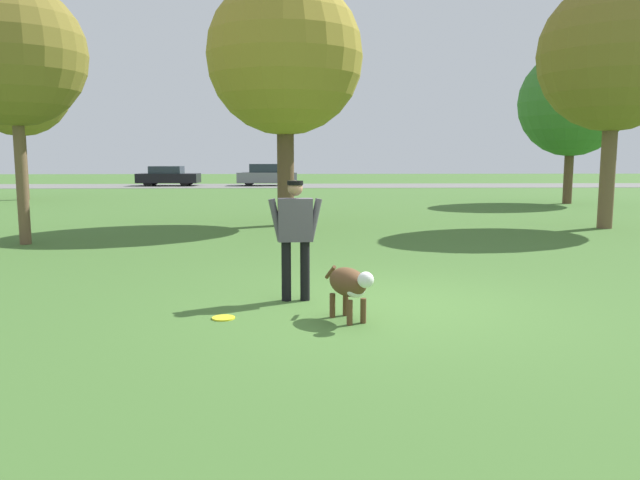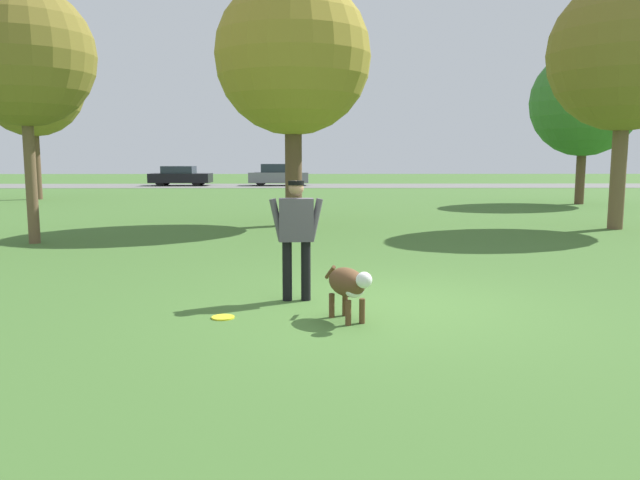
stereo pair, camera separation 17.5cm
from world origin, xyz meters
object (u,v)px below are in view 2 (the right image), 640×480
tree_far_right (584,103)px  tree_near_right (626,55)px  dog (348,284)px  tree_near_left (23,56)px  tree_far_left (31,85)px  parked_car_grey (278,175)px  tree_mid_center (293,57)px  frisbee (223,317)px  person (296,230)px  parked_car_black (180,176)px

tree_far_right → tree_near_right: tree_near_right is taller
dog → tree_near_left: bearing=-162.2°
tree_far_left → tree_near_right: (20.56, -11.79, -0.52)m
parked_car_grey → tree_mid_center: bearing=-85.8°
frisbee → parked_car_grey: parked_car_grey is taller
dog → tree_far_left: 25.15m
tree_far_right → tree_far_left: 23.54m
person → tree_near_left: size_ratio=0.29×
dog → tree_mid_center: size_ratio=0.14×
dog → tree_far_right: tree_far_right is taller
tree_near_left → parked_car_black: bearing=95.0°
parked_car_black → tree_mid_center: bearing=-69.8°
tree_near_right → parked_car_black: (-16.82, 24.68, -3.92)m
tree_near_right → parked_car_grey: tree_near_right is taller
tree_mid_center → tree_far_left: (-11.88, 10.76, 0.44)m
person → parked_car_black: size_ratio=0.41×
tree_far_right → parked_car_grey: tree_far_right is taller
frisbee → tree_near_left: bearing=128.0°
dog → person: bearing=-176.3°
frisbee → tree_far_right: (12.00, 17.90, 4.04)m
tree_mid_center → parked_car_grey: tree_mid_center is taller
person → tree_near_left: tree_near_left is taller
person → frisbee: 1.60m
dog → tree_far_right: size_ratio=0.15×
dog → tree_near_right: (7.73, 9.34, 4.10)m
tree_near_left → parked_car_black: 27.59m
tree_mid_center → parked_car_black: (-8.14, 23.66, -4.00)m
person → dog: (0.64, -1.09, -0.52)m
tree_near_right → parked_car_grey: 27.07m
tree_far_right → parked_car_grey: bearing=129.4°
tree_near_left → parked_car_black: (-2.40, 27.26, -3.47)m
parked_car_grey → frisbee: bearing=-88.0°
tree_far_right → parked_car_grey: 20.96m
person → dog: 1.36m
dog → frisbee: 1.58m
person → tree_far_left: (-12.19, 20.04, 4.11)m
parked_car_black → tree_far_left: bearing=-104.9°
tree_far_right → frisbee: bearing=-123.8°
tree_far_right → tree_near_left: size_ratio=1.10×
tree_far_right → parked_car_grey: (-13.12, 15.99, -3.36)m
person → tree_mid_center: 9.99m
person → dog: bearing=-62.3°
dog → tree_mid_center: bearing=158.3°
tree_mid_center → tree_near_right: 8.74m
parked_car_black → person: bearing=-74.4°
tree_near_left → dog: bearing=-45.4°
dog → tree_far_left: (-12.83, 21.13, 4.62)m
tree_near_right → tree_near_left: (-14.41, -2.58, -0.45)m
person → tree_mid_center: size_ratio=0.24×
tree_far_right → tree_near_left: tree_far_right is taller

